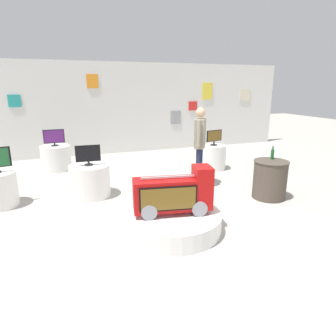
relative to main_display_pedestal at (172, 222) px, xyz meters
name	(u,v)px	position (x,y,z in m)	size (l,w,h in m)	color
ground_plane	(186,218)	(0.37, 0.31, -0.14)	(30.00, 30.00, 0.00)	#B2ADA3
back_wall_display	(120,109)	(0.37, 5.65, 1.28)	(11.53, 0.13, 2.83)	silver
main_display_pedestal	(172,222)	(0.00, 0.00, 0.00)	(1.47, 1.47, 0.28)	white
novelty_firetruck_tv	(174,195)	(0.02, -0.01, 0.43)	(1.20, 0.57, 0.70)	gray
display_pedestal_left_rear	(90,181)	(-1.01, 1.91, 0.18)	(0.78, 0.78, 0.63)	white
tv_on_left_rear	(88,154)	(-1.01, 1.90, 0.71)	(0.47, 0.17, 0.40)	black
display_pedestal_center_rear	(56,158)	(-1.64, 4.17, 0.18)	(0.75, 0.75, 0.63)	white
tv_on_center_rear	(54,137)	(-1.64, 4.17, 0.72)	(0.51, 0.17, 0.42)	black
display_pedestal_far_right	(213,157)	(2.23, 2.84, 0.18)	(0.65, 0.65, 0.63)	white
tv_on_far_right	(214,137)	(2.23, 2.84, 0.72)	(0.47, 0.17, 0.39)	black
side_table_round	(270,179)	(2.26, 0.62, 0.24)	(0.66, 0.66, 0.74)	#4C4238
bottle_on_side_table	(272,154)	(2.36, 0.74, 0.70)	(0.06, 0.06, 0.26)	#195926
shopper_browsing_near_truck	(200,142)	(1.25, 1.67, 0.85)	(0.37, 0.49, 1.70)	#1E233F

